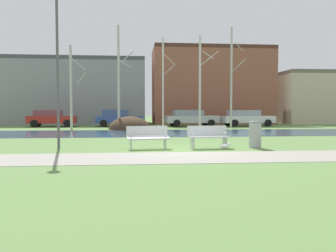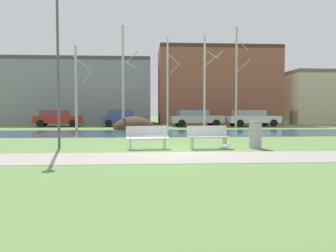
# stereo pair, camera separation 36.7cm
# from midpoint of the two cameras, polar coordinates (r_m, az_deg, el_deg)

# --- Properties ---
(ground_plane) EXTENTS (120.00, 120.00, 0.00)m
(ground_plane) POSITION_cam_midpoint_polar(r_m,az_deg,el_deg) (22.30, -1.62, -1.10)
(ground_plane) COLOR #5B7F42
(paved_path_strip) EXTENTS (60.00, 2.55, 0.01)m
(paved_path_strip) POSITION_cam_midpoint_polar(r_m,az_deg,el_deg) (10.60, 2.45, -5.31)
(paved_path_strip) COLOR gray
(paved_path_strip) RESTS_ON ground
(river_band) EXTENTS (80.00, 6.73, 0.01)m
(river_band) POSITION_cam_midpoint_polar(r_m,az_deg,el_deg) (21.72, -1.52, -1.19)
(river_band) COLOR #33516B
(river_band) RESTS_ON ground
(soil_mound) EXTENTS (3.24, 3.47, 2.00)m
(soil_mound) POSITION_cam_midpoint_polar(r_m,az_deg,el_deg) (26.36, -6.90, -0.52)
(soil_mound) COLOR #423021
(soil_mound) RESTS_ON ground
(bench_left) EXTENTS (1.65, 0.73, 0.87)m
(bench_left) POSITION_cam_midpoint_polar(r_m,az_deg,el_deg) (12.90, -4.26, -1.79)
(bench_left) COLOR silver
(bench_left) RESTS_ON ground
(bench_right) EXTENTS (1.65, 0.73, 0.87)m
(bench_right) POSITION_cam_midpoint_polar(r_m,az_deg,el_deg) (13.15, 6.07, -1.72)
(bench_right) COLOR silver
(bench_right) RESTS_ON ground
(trash_bin) EXTENTS (0.50, 0.50, 1.05)m
(trash_bin) POSITION_cam_midpoint_polar(r_m,az_deg,el_deg) (13.57, 13.79, -1.34)
(trash_bin) COLOR #999B9E
(trash_bin) RESTS_ON ground
(seagull) EXTENTS (0.44, 0.16, 0.26)m
(seagull) POSITION_cam_midpoint_polar(r_m,az_deg,el_deg) (12.82, 8.86, -3.37)
(seagull) COLOR white
(seagull) RESTS_ON ground
(streetlamp) EXTENTS (0.32, 0.32, 6.23)m
(streetlamp) POSITION_cam_midpoint_polar(r_m,az_deg,el_deg) (13.87, -18.99, 13.31)
(streetlamp) COLOR #4C4C51
(streetlamp) RESTS_ON ground
(birch_far_left) EXTENTS (1.30, 2.33, 6.46)m
(birch_far_left) POSITION_cam_midpoint_polar(r_m,az_deg,el_deg) (27.15, -16.40, 6.47)
(birch_far_left) COLOR #BCB7A8
(birch_far_left) RESTS_ON ground
(birch_left) EXTENTS (1.26, 2.14, 7.91)m
(birch_left) POSITION_cam_midpoint_polar(r_m,az_deg,el_deg) (26.16, -8.71, 8.24)
(birch_left) COLOR #BCB7A8
(birch_left) RESTS_ON ground
(birch_center_left) EXTENTS (1.07, 1.91, 7.30)m
(birch_center_left) POSITION_cam_midpoint_polar(r_m,az_deg,el_deg) (27.23, -1.19, 7.43)
(birch_center_left) COLOR beige
(birch_center_left) RESTS_ON ground
(birch_center) EXTENTS (1.59, 2.59, 7.50)m
(birch_center) POSITION_cam_midpoint_polar(r_m,az_deg,el_deg) (27.59, 5.12, 7.67)
(birch_center) COLOR beige
(birch_center) RESTS_ON ground
(birch_center_right) EXTENTS (1.27, 2.12, 8.28)m
(birch_center_right) POSITION_cam_midpoint_polar(r_m,az_deg,el_deg) (28.51, 10.36, 8.17)
(birch_center_right) COLOR #BCB7A8
(birch_center_right) RESTS_ON ground
(parked_van_nearest_red) EXTENTS (4.27, 2.25, 1.47)m
(parked_van_nearest_red) POSITION_cam_midpoint_polar(r_m,az_deg,el_deg) (31.66, -19.47, 1.29)
(parked_van_nearest_red) COLOR maroon
(parked_van_nearest_red) RESTS_ON ground
(parked_sedan_second_blue) EXTENTS (4.29, 2.35, 1.51)m
(parked_sedan_second_blue) POSITION_cam_midpoint_polar(r_m,az_deg,el_deg) (30.82, -8.85, 1.40)
(parked_sedan_second_blue) COLOR #2D4793
(parked_sedan_second_blue) RESTS_ON ground
(parked_hatch_third_silver) EXTENTS (4.90, 2.35, 1.49)m
(parked_hatch_third_silver) POSITION_cam_midpoint_polar(r_m,az_deg,el_deg) (30.69, 3.49, 1.42)
(parked_hatch_third_silver) COLOR #B2B5BC
(parked_hatch_third_silver) RESTS_ON ground
(parked_wagon_fourth_white) EXTENTS (4.93, 2.37, 1.48)m
(parked_wagon_fourth_white) POSITION_cam_midpoint_polar(r_m,az_deg,el_deg) (31.63, 12.78, 1.38)
(parked_wagon_fourth_white) COLOR silver
(parked_wagon_fourth_white) RESTS_ON ground
(building_grey_warehouse) EXTENTS (16.62, 8.90, 6.93)m
(building_grey_warehouse) POSITION_cam_midpoint_polar(r_m,az_deg,el_deg) (39.60, -16.52, 5.48)
(building_grey_warehouse) COLOR gray
(building_grey_warehouse) RESTS_ON ground
(building_brick_low) EXTENTS (12.77, 6.80, 8.21)m
(building_brick_low) POSITION_cam_midpoint_polar(r_m,az_deg,el_deg) (38.20, 6.88, 6.64)
(building_brick_low) COLOR brown
(building_brick_low) RESTS_ON ground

